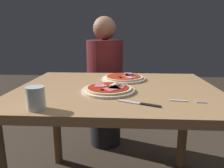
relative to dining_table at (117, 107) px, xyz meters
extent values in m
cube|color=#9E754C|center=(0.00, 0.00, 0.10)|extent=(1.12, 0.88, 0.04)
cylinder|color=brown|center=(-0.50, 0.38, -0.27)|extent=(0.07, 0.07, 0.70)
cylinder|color=brown|center=(0.50, 0.38, -0.27)|extent=(0.07, 0.07, 0.70)
cylinder|color=silver|center=(-0.04, -0.09, 0.12)|extent=(0.28, 0.28, 0.01)
cylinder|color=#E5C17F|center=(-0.04, -0.09, 0.13)|extent=(0.24, 0.24, 0.01)
cylinder|color=#A82314|center=(-0.04, -0.09, 0.14)|extent=(0.22, 0.22, 0.00)
torus|color=black|center=(-0.04, -0.10, 0.14)|extent=(0.02, 0.02, 0.00)
torus|color=black|center=(-0.02, -0.08, 0.14)|extent=(0.02, 0.02, 0.00)
torus|color=black|center=(-0.07, -0.15, 0.14)|extent=(0.02, 0.02, 0.00)
cube|color=#D16B70|center=(0.00, -0.11, 0.14)|extent=(0.08, 0.07, 0.00)
cube|color=#D16B70|center=(-0.02, -0.12, 0.14)|extent=(0.10, 0.10, 0.00)
cube|color=#D16B70|center=(-0.09, -0.06, 0.14)|extent=(0.05, 0.09, 0.00)
cube|color=#C65B66|center=(0.01, -0.07, 0.14)|extent=(0.08, 0.06, 0.00)
cylinder|color=beige|center=(0.01, -0.07, 0.14)|extent=(0.02, 0.02, 0.00)
cylinder|color=beige|center=(-0.02, -0.05, 0.14)|extent=(0.03, 0.03, 0.00)
cylinder|color=beige|center=(-0.06, -0.07, 0.14)|extent=(0.02, 0.02, 0.00)
cylinder|color=beige|center=(0.00, -0.04, 0.14)|extent=(0.03, 0.03, 0.00)
ellipsoid|color=white|center=(0.00, -0.07, 0.15)|extent=(0.04, 0.03, 0.02)
cylinder|color=yellow|center=(0.00, -0.07, 0.16)|extent=(0.02, 0.02, 0.00)
cylinder|color=white|center=(0.04, 0.21, 0.12)|extent=(0.29, 0.29, 0.01)
cylinder|color=#E5C17F|center=(0.04, 0.21, 0.13)|extent=(0.25, 0.25, 0.01)
cylinder|color=#B72D19|center=(0.04, 0.21, 0.14)|extent=(0.22, 0.22, 0.00)
torus|color=black|center=(0.02, 0.15, 0.14)|extent=(0.02, 0.02, 0.00)
torus|color=black|center=(0.07, 0.24, 0.14)|extent=(0.02, 0.02, 0.00)
torus|color=black|center=(0.06, 0.27, 0.14)|extent=(0.02, 0.02, 0.00)
torus|color=black|center=(0.01, 0.17, 0.14)|extent=(0.02, 0.02, 0.00)
torus|color=black|center=(0.08, 0.23, 0.14)|extent=(0.02, 0.02, 0.00)
torus|color=black|center=(0.06, 0.22, 0.14)|extent=(0.02, 0.02, 0.00)
cube|color=#C65B66|center=(0.09, 0.16, 0.14)|extent=(0.07, 0.07, 0.00)
cube|color=#D16B70|center=(0.08, 0.22, 0.14)|extent=(0.11, 0.10, 0.00)
cube|color=#D16B70|center=(0.07, 0.27, 0.14)|extent=(0.06, 0.09, 0.00)
cube|color=#D16B70|center=(0.08, 0.23, 0.14)|extent=(0.08, 0.06, 0.00)
cylinder|color=beige|center=(0.08, 0.14, 0.14)|extent=(0.02, 0.02, 0.00)
cylinder|color=beige|center=(0.06, 0.16, 0.14)|extent=(0.03, 0.03, 0.00)
cylinder|color=silver|center=(-0.31, -0.37, 0.16)|extent=(0.07, 0.07, 0.09)
cylinder|color=silver|center=(-0.31, -0.37, 0.13)|extent=(0.07, 0.07, 0.03)
cube|color=silver|center=(0.28, -0.23, 0.12)|extent=(0.08, 0.03, 0.00)
cube|color=silver|center=(0.38, -0.25, 0.12)|extent=(0.04, 0.01, 0.00)
cube|color=silver|center=(0.38, -0.25, 0.12)|extent=(0.04, 0.01, 0.00)
cube|color=silver|center=(0.38, -0.25, 0.12)|extent=(0.04, 0.01, 0.00)
cube|color=silver|center=(0.38, -0.24, 0.12)|extent=(0.04, 0.01, 0.00)
cube|color=silver|center=(0.06, -0.26, 0.12)|extent=(0.11, 0.06, 0.00)
cube|color=black|center=(0.15, -0.30, 0.12)|extent=(0.09, 0.05, 0.01)
cylinder|color=black|center=(-0.14, 0.72, -0.40)|extent=(0.29, 0.29, 0.46)
cylinder|color=maroon|center=(-0.14, 0.72, 0.09)|extent=(0.32, 0.32, 0.52)
sphere|color=#9E7051|center=(-0.14, 0.72, 0.45)|extent=(0.20, 0.20, 0.20)
camera|label=1|loc=(0.04, -1.16, 0.41)|focal=34.02mm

